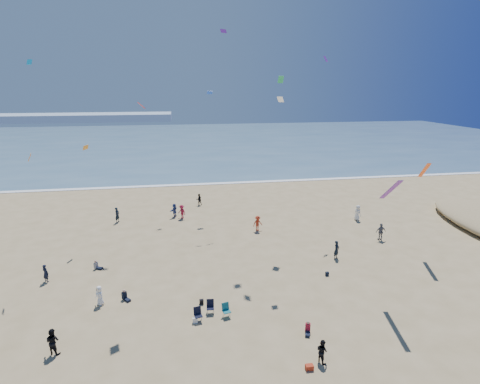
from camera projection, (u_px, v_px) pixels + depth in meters
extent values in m
cube|color=#476B84|center=(185.00, 142.00, 109.08)|extent=(220.00, 100.00, 0.06)
cube|color=white|center=(192.00, 185.00, 61.62)|extent=(220.00, 1.20, 0.08)
cube|color=#7A8EA8|center=(49.00, 118.00, 170.54)|extent=(110.00, 20.00, 3.20)
imported|color=black|center=(53.00, 341.00, 22.61)|extent=(1.01, 0.91, 1.69)
imported|color=black|center=(117.00, 215.00, 44.49)|extent=(0.70, 0.80, 1.84)
imported|color=white|center=(100.00, 295.00, 27.70)|extent=(0.87, 0.87, 1.52)
imported|color=black|center=(199.00, 199.00, 50.98)|extent=(0.88, 0.76, 1.58)
imported|color=maroon|center=(182.00, 212.00, 45.82)|extent=(1.23, 1.24, 1.72)
imported|color=white|center=(358.00, 213.00, 45.16)|extent=(0.87, 1.07, 1.90)
imported|color=#AC2E18|center=(258.00, 223.00, 41.91)|extent=(1.26, 0.93, 1.74)
imported|color=black|center=(322.00, 351.00, 21.95)|extent=(0.81, 0.89, 1.47)
imported|color=slate|center=(381.00, 232.00, 39.34)|extent=(1.09, 0.46, 1.85)
imported|color=black|center=(337.00, 250.00, 35.13)|extent=(0.77, 0.73, 1.77)
imported|color=#32498C|center=(174.00, 210.00, 46.44)|extent=(1.16, 1.61, 1.68)
imported|color=black|center=(46.00, 273.00, 30.96)|extent=(0.68, 0.62, 1.55)
cube|color=white|center=(195.00, 320.00, 25.71)|extent=(0.35, 0.20, 0.40)
cube|color=black|center=(202.00, 302.00, 27.91)|extent=(0.30, 0.22, 0.38)
cube|color=#AE3018|center=(309.00, 367.00, 21.49)|extent=(0.45, 0.30, 0.30)
cube|color=black|center=(327.00, 274.00, 32.12)|extent=(0.28, 0.18, 0.34)
cube|color=orange|center=(30.00, 157.00, 29.44)|extent=(0.52, 0.86, 0.54)
cube|color=orange|center=(86.00, 147.00, 37.09)|extent=(0.45, 0.86, 0.44)
cube|color=#651E9A|center=(326.00, 59.00, 40.28)|extent=(0.65, 0.67, 0.61)
cube|color=green|center=(281.00, 80.00, 31.35)|extent=(0.50, 0.30, 0.59)
cube|color=blue|center=(210.00, 93.00, 46.12)|extent=(0.71, 0.33, 0.38)
cube|color=#0D9FDC|center=(29.00, 62.00, 32.21)|extent=(0.57, 0.44, 0.44)
cube|color=#66208A|center=(223.00, 31.00, 43.65)|extent=(0.85, 0.62, 0.45)
cube|color=red|center=(141.00, 105.00, 26.53)|extent=(0.61, 0.83, 0.43)
cube|color=white|center=(280.00, 99.00, 36.72)|extent=(0.78, 0.76, 0.55)
cube|color=#6C28A1|center=(391.00, 190.00, 26.97)|extent=(0.35, 3.14, 2.21)
cube|color=#FF561A|center=(424.00, 170.00, 34.86)|extent=(0.35, 2.64, 1.87)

